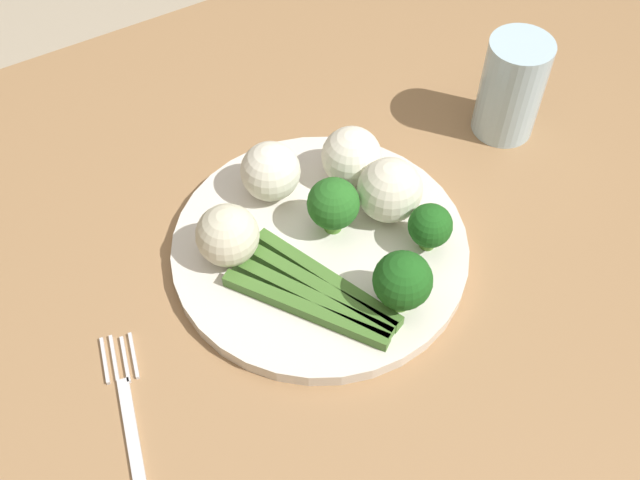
{
  "coord_description": "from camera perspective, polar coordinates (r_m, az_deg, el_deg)",
  "views": [
    {
      "loc": [
        -0.17,
        -0.35,
        1.33
      ],
      "look_at": [
        0.04,
        0.02,
        0.77
      ],
      "focal_mm": 42.6,
      "sensor_mm": 36.0,
      "label": 1
    }
  ],
  "objects": [
    {
      "name": "dining_table",
      "position": [
        0.8,
        -1.9,
        -7.55
      ],
      "size": [
        1.27,
        0.86,
        0.75
      ],
      "color": "#9E754C",
      "rests_on": "ground_plane"
    },
    {
      "name": "plate",
      "position": [
        0.72,
        0.0,
        -0.6
      ],
      "size": [
        0.28,
        0.28,
        0.01
      ],
      "primitive_type": "cylinder",
      "color": "silver",
      "rests_on": "dining_table"
    },
    {
      "name": "asparagus_bundle",
      "position": [
        0.67,
        -0.36,
        -4.02
      ],
      "size": [
        0.12,
        0.16,
        0.01
      ],
      "rotation": [
        0.0,
        0.0,
        2.06
      ],
      "color": "#47752D",
      "rests_on": "plate"
    },
    {
      "name": "broccoli_front_left",
      "position": [
        0.65,
        6.22,
        -3.09
      ],
      "size": [
        0.05,
        0.05,
        0.06
      ],
      "color": "#4C7F2B",
      "rests_on": "plate"
    },
    {
      "name": "broccoli_right",
      "position": [
        0.69,
        8.28,
        1.04
      ],
      "size": [
        0.04,
        0.04,
        0.05
      ],
      "color": "#4C7F2B",
      "rests_on": "plate"
    },
    {
      "name": "broccoli_back_right",
      "position": [
        0.69,
        1.0,
        2.69
      ],
      "size": [
        0.05,
        0.05,
        0.06
      ],
      "color": "#568E33",
      "rests_on": "plate"
    },
    {
      "name": "cauliflower_left",
      "position": [
        0.73,
        -3.74,
        5.17
      ],
      "size": [
        0.06,
        0.06,
        0.06
      ],
      "primitive_type": "sphere",
      "color": "white",
      "rests_on": "plate"
    },
    {
      "name": "cauliflower_back",
      "position": [
        0.74,
        2.38,
        6.3
      ],
      "size": [
        0.06,
        0.06,
        0.06
      ],
      "primitive_type": "sphere",
      "color": "white",
      "rests_on": "plate"
    },
    {
      "name": "cauliflower_outer_edge",
      "position": [
        0.68,
        -6.96,
        0.36
      ],
      "size": [
        0.06,
        0.06,
        0.06
      ],
      "primitive_type": "sphere",
      "color": "beige",
      "rests_on": "plate"
    },
    {
      "name": "cauliflower_mid",
      "position": [
        0.71,
        5.25,
        3.76
      ],
      "size": [
        0.06,
        0.06,
        0.06
      ],
      "primitive_type": "sphere",
      "color": "silver",
      "rests_on": "plate"
    },
    {
      "name": "fork",
      "position": [
        0.66,
        -14.16,
        -12.71
      ],
      "size": [
        0.05,
        0.17,
        0.0
      ],
      "rotation": [
        0.0,
        0.0,
        1.35
      ],
      "color": "silver",
      "rests_on": "dining_table"
    },
    {
      "name": "water_glass",
      "position": [
        0.82,
        14.19,
        11.03
      ],
      "size": [
        0.07,
        0.07,
        0.11
      ],
      "primitive_type": "cylinder",
      "color": "silver",
      "rests_on": "dining_table"
    }
  ]
}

